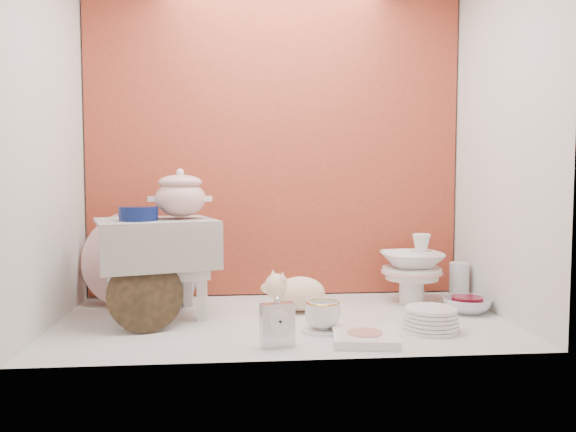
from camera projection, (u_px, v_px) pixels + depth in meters
name	position (u px, v px, depth m)	size (l,w,h in m)	color
ground	(284.00, 320.00, 2.25)	(1.80, 1.80, 0.00)	silver
niche_shell	(280.00, 94.00, 2.37)	(1.86, 1.03, 1.53)	#A44229
step_stool	(156.00, 268.00, 2.30)	(0.46, 0.39, 0.40)	silver
soup_tureen	(180.00, 194.00, 2.30)	(0.25, 0.25, 0.21)	white
cobalt_bowl	(138.00, 214.00, 2.21)	(0.15, 0.15, 0.06)	#0A174E
floral_platter	(130.00, 259.00, 2.51)	(0.44, 0.15, 0.42)	white
blue_white_vase	(171.00, 275.00, 2.56)	(0.24, 0.24, 0.25)	silver
lacquer_tray	(145.00, 295.00, 2.08)	(0.28, 0.10, 0.27)	black
mantel_clock	(277.00, 322.00, 1.90)	(0.12, 0.04, 0.17)	silver
plush_pig	(300.00, 293.00, 2.39)	(0.27, 0.19, 0.16)	beige
teacup_saucer	(323.00, 330.00, 2.09)	(0.16, 0.16, 0.01)	white
gold_rim_teacup	(323.00, 314.00, 2.08)	(0.13, 0.13, 0.11)	white
lattice_dish	(365.00, 337.00, 1.95)	(0.22, 0.22, 0.03)	white
dinner_plate_stack	(431.00, 319.00, 2.09)	(0.21, 0.21, 0.09)	white
crystal_bowl	(467.00, 305.00, 2.38)	(0.20, 0.20, 0.06)	silver
clear_glass_vase	(459.00, 282.00, 2.59)	(0.09, 0.09, 0.18)	silver
porcelain_tower	(412.00, 268.00, 2.55)	(0.28, 0.28, 0.32)	white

